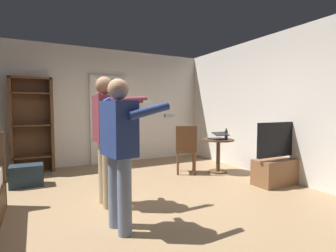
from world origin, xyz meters
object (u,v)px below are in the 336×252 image
(laptop, at_px, (218,137))
(person_blue_shirt, at_px, (120,144))
(wooden_chair, at_px, (186,147))
(side_table, at_px, (218,150))
(bottle_on_table, at_px, (226,135))
(suitcase_dark, at_px, (27,176))
(bookshelf, at_px, (32,122))
(tv_flatscreen, at_px, (278,166))
(person_striped_shirt, at_px, (106,132))

(laptop, bearing_deg, person_blue_shirt, -149.25)
(laptop, xyz_separation_m, wooden_chair, (-0.64, 0.24, -0.21))
(side_table, xyz_separation_m, bottle_on_table, (0.14, -0.08, 0.32))
(side_table, relative_size, person_blue_shirt, 0.42)
(laptop, bearing_deg, suitcase_dark, 167.21)
(side_table, height_order, person_blue_shirt, person_blue_shirt)
(bookshelf, relative_size, laptop, 5.62)
(suitcase_dark, bearing_deg, tv_flatscreen, -25.50)
(bookshelf, relative_size, wooden_chair, 2.00)
(side_table, bearing_deg, bookshelf, 151.98)
(tv_flatscreen, xyz_separation_m, suitcase_dark, (-3.94, 1.92, -0.14))
(tv_flatscreen, distance_m, laptop, 1.28)
(tv_flatscreen, height_order, laptop, tv_flatscreen)
(tv_flatscreen, height_order, wooden_chair, tv_flatscreen)
(side_table, relative_size, laptop, 1.99)
(bookshelf, distance_m, tv_flatscreen, 4.93)
(bookshelf, height_order, suitcase_dark, bookshelf)
(side_table, bearing_deg, tv_flatscreen, -71.16)
(bookshelf, distance_m, side_table, 3.94)
(person_blue_shirt, bearing_deg, laptop, 30.75)
(wooden_chair, distance_m, person_blue_shirt, 2.63)
(bookshelf, bearing_deg, laptop, -28.81)
(laptop, distance_m, suitcase_dark, 3.65)
(bottle_on_table, xyz_separation_m, person_striped_shirt, (-2.67, -0.68, 0.22))
(tv_flatscreen, relative_size, wooden_chair, 1.11)
(suitcase_dark, bearing_deg, bottle_on_table, -12.30)
(person_blue_shirt, bearing_deg, bottle_on_table, 28.52)
(bookshelf, height_order, person_striped_shirt, bookshelf)
(bookshelf, xyz_separation_m, laptop, (3.41, -1.87, -0.31))
(person_striped_shirt, bearing_deg, person_blue_shirt, -93.61)
(bookshelf, bearing_deg, suitcase_dark, -95.46)
(person_blue_shirt, relative_size, suitcase_dark, 3.16)
(laptop, relative_size, suitcase_dark, 0.67)
(tv_flatscreen, xyz_separation_m, person_striped_shirt, (-2.93, 0.40, 0.69))
(side_table, bearing_deg, suitcase_dark, 167.99)
(wooden_chair, bearing_deg, person_striped_shirt, -152.83)
(person_striped_shirt, height_order, suitcase_dark, person_striped_shirt)
(bookshelf, bearing_deg, person_blue_shirt, -75.79)
(bottle_on_table, relative_size, person_blue_shirt, 0.14)
(wooden_chair, xyz_separation_m, person_striped_shirt, (-1.86, -0.96, 0.47))
(tv_flatscreen, distance_m, side_table, 1.24)
(laptop, height_order, person_blue_shirt, person_blue_shirt)
(bottle_on_table, height_order, wooden_chair, wooden_chair)
(side_table, relative_size, person_striped_shirt, 0.40)
(side_table, distance_m, laptop, 0.28)
(laptop, xyz_separation_m, person_blue_shirt, (-2.55, -1.52, 0.21))
(side_table, distance_m, person_blue_shirt, 3.06)
(bottle_on_table, relative_size, suitcase_dark, 0.44)
(side_table, distance_m, wooden_chair, 0.70)
(person_blue_shirt, bearing_deg, wooden_chair, 42.51)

